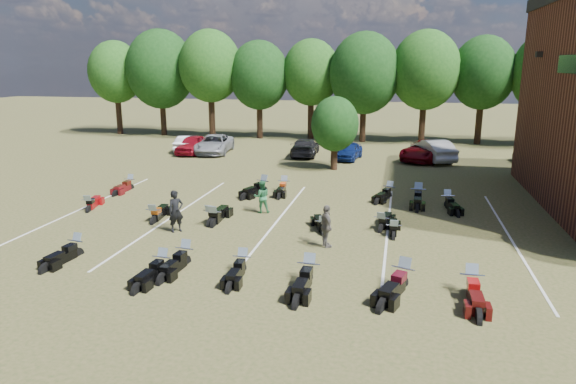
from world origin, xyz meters
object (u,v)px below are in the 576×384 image
(person_green, at_px, (262,197))
(person_grey, at_px, (326,226))
(car_0, at_px, (192,145))
(motorcycle_14, at_px, (130,189))
(motorcycle_7, at_px, (89,211))
(motorcycle_3, at_px, (162,273))
(motorcycle_0, at_px, (77,256))
(car_4, at_px, (349,151))
(person_black, at_px, (176,211))

(person_green, xyz_separation_m, person_grey, (3.74, -4.09, 0.06))
(car_0, xyz_separation_m, motorcycle_14, (1.20, -12.06, -0.72))
(car_0, relative_size, motorcycle_7, 2.01)
(person_green, bearing_deg, motorcycle_14, -37.01)
(person_green, bearing_deg, person_grey, 114.23)
(motorcycle_3, distance_m, motorcycle_7, 9.35)
(car_0, height_order, motorcycle_0, car_0)
(car_0, bearing_deg, motorcycle_7, -86.39)
(person_grey, height_order, motorcycle_14, person_grey)
(person_grey, bearing_deg, car_0, 6.78)
(car_0, height_order, motorcycle_3, car_0)
(motorcycle_3, height_order, motorcycle_14, motorcycle_3)
(person_grey, relative_size, motorcycle_3, 0.78)
(motorcycle_0, relative_size, motorcycle_7, 1.05)
(car_0, bearing_deg, motorcycle_3, -71.39)
(car_4, xyz_separation_m, person_black, (-5.46, -18.64, 0.27))
(motorcycle_7, distance_m, motorcycle_14, 4.59)
(car_0, relative_size, person_black, 2.32)
(motorcycle_0, bearing_deg, person_grey, 24.28)
(motorcycle_14, bearing_deg, person_green, -17.56)
(motorcycle_7, bearing_deg, person_black, 145.67)
(person_black, distance_m, motorcycle_14, 8.82)
(person_green, distance_m, motorcycle_7, 8.52)
(person_green, distance_m, person_grey, 5.54)
(car_4, distance_m, person_black, 19.42)
(motorcycle_3, bearing_deg, person_green, 83.63)
(car_4, relative_size, motorcycle_3, 1.70)
(car_0, bearing_deg, motorcycle_14, -85.93)
(car_4, distance_m, motorcycle_7, 19.97)
(person_green, bearing_deg, motorcycle_7, -7.09)
(person_black, height_order, person_grey, person_black)
(motorcycle_3, bearing_deg, motorcycle_0, 171.69)
(person_black, bearing_deg, motorcycle_7, 115.68)
(car_4, relative_size, motorcycle_14, 1.75)
(person_black, distance_m, motorcycle_3, 4.63)
(car_0, xyz_separation_m, person_grey, (13.59, -19.10, 0.14))
(motorcycle_0, bearing_deg, person_black, 60.78)
(person_grey, bearing_deg, motorcycle_7, 49.83)
(car_4, xyz_separation_m, person_grey, (1.09, -19.14, 0.22))
(car_0, relative_size, motorcycle_14, 1.96)
(person_black, xyz_separation_m, motorcycle_3, (1.41, -4.32, -0.91))
(motorcycle_14, bearing_deg, motorcycle_3, -55.02)
(car_0, xyz_separation_m, car_4, (12.50, 0.04, -0.08))
(car_0, bearing_deg, motorcycle_0, -79.91)
(car_4, relative_size, person_grey, 2.19)
(person_black, relative_size, person_grey, 1.06)
(person_green, xyz_separation_m, motorcycle_7, (-8.33, -1.63, -0.79))
(car_4, height_order, person_black, person_black)
(car_0, distance_m, person_green, 17.95)
(motorcycle_0, xyz_separation_m, motorcycle_14, (-3.38, 10.04, 0.00))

